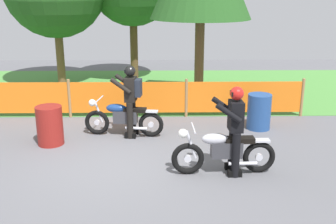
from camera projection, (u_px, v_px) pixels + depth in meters
name	position (u px, v px, depth m)	size (l,w,h in m)	color
ground	(117.00, 163.00, 8.30)	(24.00, 24.00, 0.02)	#5B5B60
grass_verge	(136.00, 89.00, 14.22)	(24.00, 6.35, 0.01)	#4C8C3D
barrier_fence	(128.00, 98.00, 11.02)	(9.53, 0.08, 1.05)	#997547
motorcycle_lead	(123.00, 118.00, 9.67)	(1.90, 0.60, 0.90)	black
motorcycle_trailing	(223.00, 151.00, 7.69)	(1.98, 0.58, 0.94)	black
rider_lead	(131.00, 97.00, 9.49)	(0.72, 0.60, 1.69)	black
rider_trailing	(234.00, 127.00, 7.56)	(0.57, 0.56, 1.69)	black
oil_drum	(50.00, 125.00, 9.13)	(0.58, 0.58, 0.88)	maroon
spare_drum	(259.00, 112.00, 10.14)	(0.58, 0.58, 0.88)	navy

